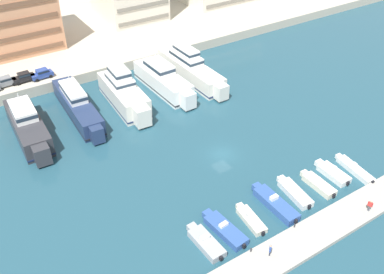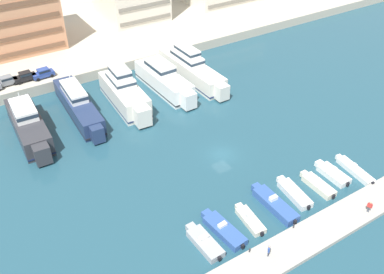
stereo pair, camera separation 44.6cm
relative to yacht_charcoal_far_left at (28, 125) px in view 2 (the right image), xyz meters
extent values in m
plane|color=#234C5B|center=(23.64, -21.00, -2.08)|extent=(400.00, 400.00, 0.00)
cube|color=#BCB29E|center=(23.64, 47.26, -1.04)|extent=(180.00, 70.00, 2.08)
cube|color=#A8A399|center=(23.64, -40.44, -1.80)|extent=(120.00, 4.60, 0.57)
cube|color=#333338|center=(0.01, 0.21, -0.37)|extent=(4.82, 15.34, 3.43)
cube|color=#333338|center=(-0.31, -8.34, -0.28)|extent=(2.42, 2.21, 2.92)
cube|color=#192347|center=(0.01, 0.21, -1.48)|extent=(4.86, 15.49, 0.24)
cube|color=white|center=(0.05, 1.35, 2.19)|extent=(3.55, 6.50, 1.69)
cube|color=#233342|center=(0.05, 1.35, 2.36)|extent=(3.60, 6.56, 0.61)
cylinder|color=silver|center=(0.09, 2.30, 3.94)|extent=(0.16, 0.16, 1.80)
cube|color=#333338|center=(0.31, 8.25, -1.14)|extent=(3.65, 1.03, 0.20)
cube|color=navy|center=(9.08, 1.98, -0.51)|extent=(4.39, 17.91, 3.14)
cube|color=navy|center=(8.66, -7.71, -0.43)|extent=(2.08, 1.90, 2.67)
cube|color=black|center=(9.08, 1.98, -1.53)|extent=(4.44, 18.09, 0.24)
cube|color=white|center=(9.14, 3.31, 1.86)|extent=(3.15, 7.58, 1.60)
cube|color=#233342|center=(9.14, 3.31, 2.02)|extent=(3.19, 7.65, 0.58)
cylinder|color=silver|center=(9.18, 4.43, 3.56)|extent=(0.16, 0.16, 1.80)
cube|color=navy|center=(9.48, 11.31, -1.22)|extent=(3.13, 1.03, 0.20)
cube|color=silver|center=(17.38, 0.77, -0.17)|extent=(5.47, 14.57, 3.82)
cube|color=silver|center=(16.90, -7.42, -0.08)|extent=(2.68, 2.46, 3.25)
cube|color=#192347|center=(17.38, 0.77, -1.42)|extent=(5.52, 14.71, 0.24)
cube|color=white|center=(17.44, 1.84, 2.46)|extent=(3.96, 6.22, 1.44)
cube|color=#233342|center=(17.44, 1.84, 2.60)|extent=(4.01, 6.28, 0.52)
cube|color=white|center=(17.44, 1.84, 3.94)|extent=(3.09, 4.85, 1.52)
cube|color=#233342|center=(17.44, 1.84, 4.09)|extent=(3.13, 4.90, 0.55)
cylinder|color=silver|center=(17.50, 2.74, 5.60)|extent=(0.16, 0.16, 1.80)
cube|color=silver|center=(17.83, 8.36, -1.03)|extent=(3.98, 1.13, 0.20)
cube|color=white|center=(26.06, 1.72, -0.35)|extent=(4.74, 15.37, 3.48)
cube|color=white|center=(26.31, -6.87, -0.26)|extent=(2.42, 2.21, 2.96)
cube|color=black|center=(26.06, 1.72, -1.48)|extent=(4.78, 15.52, 0.24)
cube|color=white|center=(26.03, 2.86, 2.25)|extent=(3.53, 6.50, 1.71)
cube|color=#233342|center=(26.03, 2.86, 2.42)|extent=(3.58, 6.57, 0.61)
cylinder|color=silver|center=(26.00, 3.82, 4.00)|extent=(0.16, 0.16, 1.80)
cube|color=white|center=(25.82, 9.79, -1.13)|extent=(3.67, 1.01, 0.20)
cube|color=silver|center=(32.90, 2.65, -0.42)|extent=(4.44, 18.77, 3.32)
cube|color=silver|center=(33.08, -7.62, -0.34)|extent=(2.29, 2.09, 2.82)
cube|color=#192347|center=(32.90, 2.65, -1.50)|extent=(4.49, 18.96, 0.24)
cube|color=white|center=(32.87, 4.05, 1.97)|extent=(3.34, 7.91, 1.47)
cube|color=#233342|center=(32.87, 4.05, 2.12)|extent=(3.38, 7.99, 0.53)
cube|color=white|center=(32.87, 4.05, 3.38)|extent=(2.61, 6.17, 1.35)
cube|color=#233342|center=(32.87, 4.05, 3.52)|extent=(2.64, 6.23, 0.48)
cylinder|color=silver|center=(32.85, 5.23, 4.96)|extent=(0.16, 0.16, 1.80)
cube|color=silver|center=(32.72, 12.45, -1.17)|extent=(3.50, 0.96, 0.20)
cube|color=#9EA3A8|center=(11.47, -34.50, -1.62)|extent=(2.25, 5.36, 0.93)
cube|color=#9EA3A8|center=(11.37, -31.44, -1.62)|extent=(1.17, 0.97, 0.79)
cube|color=silver|center=(11.46, -34.11, -0.92)|extent=(1.16, 0.64, 0.47)
cube|color=#283847|center=(11.45, -33.83, -0.85)|extent=(1.04, 0.11, 0.28)
cube|color=black|center=(11.57, -37.33, -1.47)|extent=(0.37, 0.29, 0.60)
cube|color=#33569E|center=(14.63, -34.12, -1.60)|extent=(2.71, 6.36, 0.96)
cube|color=#33569E|center=(14.30, -30.61, -1.60)|extent=(1.26, 1.07, 0.82)
cube|color=silver|center=(14.59, -33.66, -0.93)|extent=(1.23, 0.71, 0.39)
cube|color=#283847|center=(14.56, -33.38, -0.87)|extent=(1.07, 0.18, 0.24)
cube|color=black|center=(14.94, -37.37, -1.45)|extent=(0.38, 0.31, 0.60)
cube|color=beige|center=(18.48, -34.45, -1.71)|extent=(2.17, 4.98, 0.76)
cube|color=beige|center=(18.76, -31.71, -1.71)|extent=(1.00, 0.85, 0.65)
cube|color=silver|center=(18.51, -34.09, -1.03)|extent=(0.98, 0.69, 0.59)
cube|color=#283847|center=(18.54, -33.81, -0.94)|extent=(0.85, 0.17, 0.35)
cube|color=black|center=(18.21, -37.03, -1.56)|extent=(0.39, 0.32, 0.60)
cube|color=#33569E|center=(22.93, -34.14, -1.54)|extent=(2.08, 7.11, 1.09)
cube|color=#33569E|center=(22.93, -30.17, -1.54)|extent=(1.14, 0.93, 0.92)
cube|color=silver|center=(22.93, -33.60, -0.73)|extent=(1.14, 0.60, 0.54)
cube|color=#283847|center=(22.93, -33.32, -0.65)|extent=(1.04, 0.08, 0.32)
cube|color=black|center=(22.92, -37.87, -1.39)|extent=(0.36, 0.28, 0.60)
cube|color=white|center=(26.64, -33.91, -1.62)|extent=(2.56, 5.83, 0.92)
cube|color=white|center=(27.02, -30.73, -1.62)|extent=(1.15, 0.98, 0.78)
cube|color=silver|center=(26.69, -33.49, -0.97)|extent=(1.11, 0.72, 0.38)
cube|color=#283847|center=(26.73, -33.22, -0.92)|extent=(0.96, 0.19, 0.23)
cube|color=black|center=(26.29, -36.90, -1.47)|extent=(0.39, 0.32, 0.60)
cube|color=beige|center=(30.66, -34.49, -1.63)|extent=(1.82, 5.07, 0.92)
cube|color=beige|center=(30.68, -31.60, -1.63)|extent=(0.99, 0.81, 0.78)
cube|color=silver|center=(30.66, -34.11, -0.95)|extent=(0.99, 0.61, 0.44)
cube|color=#283847|center=(30.66, -33.83, -0.88)|extent=(0.89, 0.09, 0.27)
cube|color=black|center=(30.64, -37.20, -1.48)|extent=(0.36, 0.28, 0.60)
cube|color=white|center=(34.24, -33.94, -1.63)|extent=(2.13, 4.86, 0.91)
cube|color=white|center=(34.27, -31.11, -1.63)|extent=(1.15, 0.95, 0.78)
cube|color=silver|center=(34.24, -33.58, -0.91)|extent=(1.15, 0.61, 0.52)
cube|color=#283847|center=(34.24, -33.30, -0.83)|extent=(1.04, 0.09, 0.31)
cube|color=black|center=(34.21, -36.54, -1.48)|extent=(0.36, 0.28, 0.60)
cube|color=white|center=(37.64, -34.97, -1.68)|extent=(2.16, 6.44, 0.81)
cube|color=white|center=(37.99, -31.53, -1.68)|extent=(0.90, 0.77, 0.68)
cube|color=silver|center=(37.68, -34.50, -1.06)|extent=(0.89, 0.68, 0.44)
cube|color=#283847|center=(37.71, -34.22, -0.99)|extent=(0.76, 0.16, 0.27)
cube|color=black|center=(37.29, -38.30, -1.53)|extent=(0.39, 0.32, 0.60)
cube|color=slate|center=(0.21, 15.37, 0.72)|extent=(4.18, 1.91, 0.80)
cube|color=slate|center=(0.36, 15.37, 1.46)|extent=(2.18, 1.67, 0.68)
cube|color=#1E2833|center=(0.36, 15.37, 1.46)|extent=(2.14, 1.68, 0.37)
cylinder|color=black|center=(-1.09, 14.45, 0.32)|extent=(0.65, 0.25, 0.64)
cylinder|color=black|center=(1.60, 14.59, 0.32)|extent=(0.65, 0.25, 0.64)
cylinder|color=black|center=(1.51, 16.29, 0.32)|extent=(0.65, 0.25, 0.64)
cube|color=black|center=(3.64, 15.26, 0.72)|extent=(4.16, 1.85, 0.80)
cube|color=black|center=(3.79, 15.27, 1.46)|extent=(2.16, 1.64, 0.68)
cube|color=#1E2833|center=(3.79, 15.27, 1.46)|extent=(2.12, 1.65, 0.37)
cylinder|color=black|center=(2.33, 14.36, 0.32)|extent=(0.65, 0.24, 0.64)
cylinder|color=black|center=(2.26, 16.06, 0.32)|extent=(0.65, 0.24, 0.64)
cylinder|color=black|center=(5.03, 14.46, 0.32)|extent=(0.65, 0.24, 0.64)
cylinder|color=black|center=(4.96, 16.16, 0.32)|extent=(0.65, 0.24, 0.64)
cube|color=#28428E|center=(6.94, 14.75, 0.72)|extent=(4.20, 1.96, 0.80)
cube|color=#28428E|center=(7.09, 14.76, 1.46)|extent=(2.20, 1.69, 0.68)
cube|color=#1E2833|center=(7.09, 14.76, 1.46)|extent=(2.15, 1.70, 0.37)
cylinder|color=black|center=(5.65, 13.81, 0.32)|extent=(0.65, 0.26, 0.64)
cylinder|color=black|center=(5.54, 15.51, 0.32)|extent=(0.65, 0.26, 0.64)
cylinder|color=black|center=(8.34, 13.99, 0.32)|extent=(0.65, 0.26, 0.64)
cylinder|color=black|center=(8.24, 15.68, 0.32)|extent=(0.65, 0.26, 0.64)
cube|color=tan|center=(6.55, 31.97, 8.10)|extent=(17.95, 13.90, 16.21)
cube|color=brown|center=(6.55, 24.92, 1.62)|extent=(16.52, 0.24, 0.90)
cube|color=brown|center=(6.55, 24.92, 4.86)|extent=(16.52, 0.24, 0.90)
cube|color=brown|center=(6.55, 24.92, 8.10)|extent=(16.52, 0.24, 0.90)
cube|color=brown|center=(6.55, 24.92, 11.34)|extent=(16.52, 0.24, 0.90)
cube|color=gray|center=(35.63, 27.36, 1.69)|extent=(13.42, 0.24, 0.90)
cube|color=gray|center=(35.63, 27.36, 5.06)|extent=(13.42, 0.24, 0.90)
cube|color=gray|center=(63.10, 26.86, 1.54)|extent=(19.55, 0.24, 0.90)
cylinder|color=#4C515B|center=(32.29, -41.63, -1.09)|extent=(0.14, 0.14, 0.86)
cylinder|color=#4C515B|center=(32.23, -41.47, -1.09)|extent=(0.14, 0.14, 0.86)
cube|color=red|center=(32.26, -41.55, -0.33)|extent=(0.39, 0.53, 0.66)
cylinder|color=red|center=(32.36, -41.82, -0.38)|extent=(0.10, 0.10, 0.66)
cylinder|color=red|center=(32.16, -41.28, -0.38)|extent=(0.10, 0.10, 0.66)
sphere|color=tan|center=(32.26, -41.55, 0.12)|extent=(0.24, 0.24, 0.24)
cylinder|color=#282D3D|center=(16.68, -39.93, -1.10)|extent=(0.14, 0.14, 0.84)
cylinder|color=#282D3D|center=(16.57, -40.05, -1.10)|extent=(0.14, 0.14, 0.84)
cube|color=#2D4C99|center=(16.62, -39.99, -0.36)|extent=(0.49, 0.49, 0.64)
cylinder|color=#2D4C99|center=(16.82, -39.79, -0.41)|extent=(0.10, 0.10, 0.64)
cylinder|color=#2D4C99|center=(16.42, -40.18, -0.41)|extent=(0.10, 0.10, 0.64)
sphere|color=tan|center=(16.62, -39.99, 0.08)|extent=(0.23, 0.23, 0.23)
cylinder|color=#2D2D33|center=(15.14, -38.39, -1.29)|extent=(0.18, 0.18, 0.45)
sphere|color=#2D2D33|center=(15.14, -38.39, -1.00)|extent=(0.20, 0.20, 0.20)
cylinder|color=#2D2D33|center=(22.14, -38.39, -1.29)|extent=(0.18, 0.18, 0.45)
sphere|color=#2D2D33|center=(22.14, -38.39, -1.00)|extent=(0.20, 0.20, 0.20)
camera|label=1|loc=(-8.54, -62.25, 39.15)|focal=40.00mm
camera|label=2|loc=(-8.16, -62.49, 39.15)|focal=40.00mm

